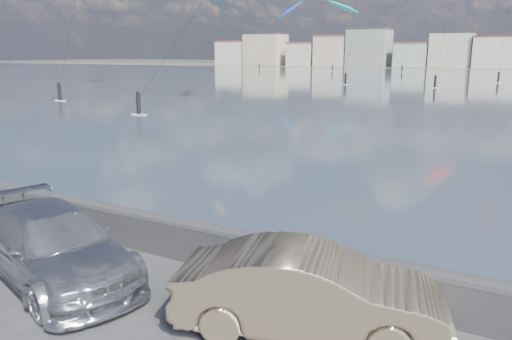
% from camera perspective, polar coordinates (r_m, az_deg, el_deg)
% --- Properties ---
extents(ground, '(700.00, 700.00, 0.00)m').
position_cam_1_polar(ground, '(10.90, -15.60, -15.02)').
color(ground, '#333335').
rests_on(ground, ground).
extents(bay_water, '(500.00, 177.00, 0.00)m').
position_cam_1_polar(bay_water, '(98.54, 25.55, 8.96)').
color(bay_water, '#384A5C').
rests_on(bay_water, ground).
extents(seawall, '(400.00, 0.36, 1.08)m').
position_cam_1_polar(seawall, '(12.51, -6.99, -7.92)').
color(seawall, '#28282B').
rests_on(seawall, ground).
extents(car_silver, '(6.06, 3.91, 1.63)m').
position_cam_1_polar(car_silver, '(12.35, -22.17, -7.94)').
color(car_silver, silver).
rests_on(car_silver, ground).
extents(car_champagne, '(5.22, 3.11, 1.63)m').
position_cam_1_polar(car_champagne, '(9.43, 6.14, -13.67)').
color(car_champagne, tan).
rests_on(car_champagne, ground).
extents(kitesurfer_1, '(10.17, 17.60, 23.36)m').
position_cam_1_polar(kitesurfer_1, '(182.15, 3.82, 17.69)').
color(kitesurfer_1, blue).
rests_on(kitesurfer_1, ground).
extents(kitesurfer_6, '(9.98, 14.94, 20.98)m').
position_cam_1_polar(kitesurfer_6, '(158.42, 9.92, 17.81)').
color(kitesurfer_6, '#19BFBF').
rests_on(kitesurfer_6, ground).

